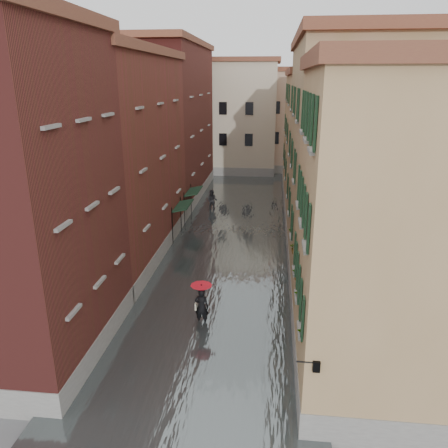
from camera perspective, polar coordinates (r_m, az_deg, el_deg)
The scene contains 16 objects.
ground at distance 20.78m, azimuth -2.51°, elevation -14.09°, with size 120.00×120.00×0.00m, color #5A5A5D.
floodwater at distance 32.38m, azimuth 1.01°, elevation -1.57°, with size 10.00×60.00×0.20m, color #505859.
building_left_near at distance 18.78m, azimuth -25.45°, elevation 2.21°, with size 6.00×8.00×13.00m, color maroon.
building_left_mid at distance 28.50m, azimuth -14.01°, elevation 7.95°, with size 6.00×14.00×12.50m, color maroon.
building_left_far at distance 42.66m, azimuth -7.12°, elevation 12.68°, with size 6.00×16.00×14.00m, color maroon.
building_right_near at distance 16.75m, azimuth 20.44°, elevation -1.64°, with size 6.00×8.00×11.50m, color #9F7D52.
building_right_mid at distance 27.03m, azimuth 15.33°, elevation 7.83°, with size 6.00×14.00×13.00m, color #A27F62.
building_right_far at distance 41.86m, azimuth 12.29°, elevation 10.58°, with size 6.00×16.00×11.50m, color #9F7D52.
building_end_cream at distance 55.80m, azimuth 0.41°, elevation 13.62°, with size 12.00×9.00×13.00m, color #B9AB93.
building_end_pink at distance 57.62m, azimuth 9.80°, elevation 13.02°, with size 10.00×9.00×12.00m, color tan.
awning_near at distance 31.48m, azimuth -5.43°, elevation 2.29°, with size 1.09×2.94×2.80m.
awning_far at distance 35.47m, azimuth -4.05°, elevation 4.18°, with size 1.09×2.95×2.80m.
wall_lantern at distance 14.01m, azimuth 11.88°, elevation -17.63°, with size 0.71×0.22×0.35m.
window_planters at distance 19.34m, azimuth 9.74°, elevation -5.18°, with size 0.59×10.92×0.84m.
pedestrian_main at distance 20.85m, azimuth -2.95°, elevation -9.95°, with size 1.03×1.03×2.06m.
pedestrian_far at distance 38.73m, azimuth -1.54°, elevation 3.09°, with size 0.91×0.71×1.86m, color black.
Camera 1 is at (2.84, -17.30, 11.16)m, focal length 35.00 mm.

